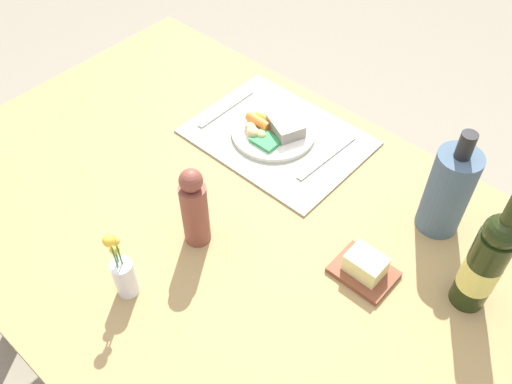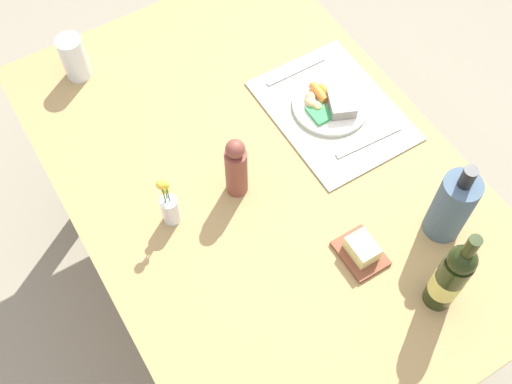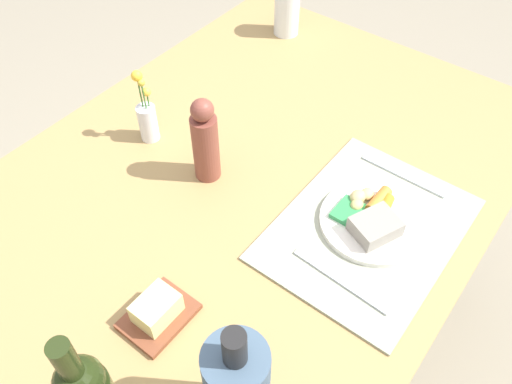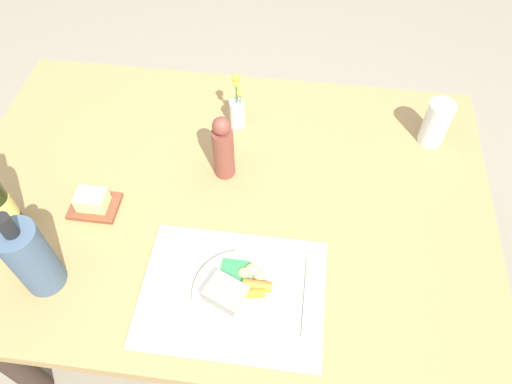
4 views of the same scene
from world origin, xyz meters
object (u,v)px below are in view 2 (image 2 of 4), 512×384
dining_table (261,192)px  wine_bottle (451,277)px  pepper_mill (236,168)px  cooler_bottle (452,206)px  butter_dish (361,250)px  water_tumbler (75,60)px  dinner_plate (331,104)px  knife (296,71)px  fork (369,142)px  flower_vase (169,206)px

dining_table → wine_bottle: size_ratio=4.62×
pepper_mill → cooler_bottle: (-0.38, -0.39, 0.01)m
butter_dish → wine_bottle: (-0.19, -0.09, 0.11)m
water_tumbler → dinner_plate: bearing=-131.1°
knife → cooler_bottle: cooler_bottle is taller
dinner_plate → knife: bearing=3.6°
dinner_plate → butter_dish: 0.47m
dining_table → water_tumbler: (0.59, 0.29, 0.17)m
fork → pepper_mill: size_ratio=1.00×
wine_bottle → knife: bearing=-7.4°
knife → water_tumbler: (0.34, 0.57, 0.05)m
water_tumbler → fork: bearing=-138.0°
dinner_plate → fork: size_ratio=1.05×
pepper_mill → cooler_bottle: 0.55m
water_tumbler → butter_dish: 1.00m
dinner_plate → butter_dish: size_ratio=1.73×
pepper_mill → flower_vase: pepper_mill is taller
wine_bottle → pepper_mill: bearing=26.3°
knife → water_tumbler: 0.66m
water_tumbler → wine_bottle: size_ratio=0.45×
cooler_bottle → flower_vase: 0.71m
dining_table → pepper_mill: size_ratio=6.98×
fork → knife: bearing=8.5°
dinner_plate → butter_dish: butter_dish is taller
dinner_plate → water_tumbler: bearing=48.9°
dining_table → flower_vase: bearing=89.1°
water_tumbler → butter_dish: (-0.93, -0.37, -0.04)m
water_tumbler → flower_vase: flower_vase is taller
fork → butter_dish: butter_dish is taller
fork → flower_vase: bearing=85.4°
cooler_bottle → butter_dish: bearing=78.4°
dinner_plate → pepper_mill: bearing=104.4°
dinner_plate → wine_bottle: wine_bottle is taller
dining_table → fork: (-0.07, -0.31, 0.11)m
fork → pepper_mill: pepper_mill is taller
cooler_bottle → flower_vase: size_ratio=1.43×
pepper_mill → water_tumbler: bearing=18.8°
wine_bottle → flower_vase: bearing=40.1°
water_tumbler → butter_dish: water_tumbler is taller
fork → wine_bottle: 0.49m
knife → cooler_bottle: bearing=-176.9°
flower_vase → butter_dish: flower_vase is taller
dinner_plate → dining_table: bearing=106.8°
knife → butter_dish: (-0.59, 0.19, 0.01)m
dining_table → knife: (0.25, -0.28, 0.11)m
knife → wine_bottle: (-0.79, 0.10, 0.12)m
cooler_bottle → flower_vase: bearing=56.3°
pepper_mill → water_tumbler: size_ratio=1.48×
dinner_plate → pepper_mill: pepper_mill is taller
pepper_mill → butter_dish: bearing=-153.2°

